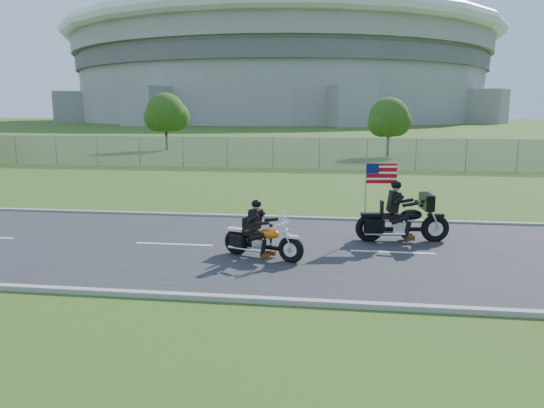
# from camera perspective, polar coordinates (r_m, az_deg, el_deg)

# --- Properties ---
(ground) EXTENTS (420.00, 420.00, 0.00)m
(ground) POSITION_cam_1_polar(r_m,az_deg,el_deg) (14.65, -3.02, -4.77)
(ground) COLOR #2F551A
(ground) RESTS_ON ground
(road) EXTENTS (120.00, 8.00, 0.04)m
(road) POSITION_cam_1_polar(r_m,az_deg,el_deg) (14.65, -3.02, -4.70)
(road) COLOR #28282B
(road) RESTS_ON ground
(curb_north) EXTENTS (120.00, 0.18, 0.12)m
(curb_north) POSITION_cam_1_polar(r_m,az_deg,el_deg) (18.53, -0.62, -1.43)
(curb_north) COLOR #9E9B93
(curb_north) RESTS_ON ground
(curb_south) EXTENTS (120.00, 0.18, 0.12)m
(curb_south) POSITION_cam_1_polar(r_m,az_deg,el_deg) (10.87, -7.17, -9.94)
(curb_south) COLOR #9E9B93
(curb_south) RESTS_ON ground
(fence) EXTENTS (60.00, 0.03, 2.00)m
(fence) POSITION_cam_1_polar(r_m,az_deg,el_deg) (34.87, -4.82, 5.56)
(fence) COLOR gray
(fence) RESTS_ON ground
(stadium) EXTENTS (140.40, 140.40, 29.20)m
(stadium) POSITION_cam_1_polar(r_m,az_deg,el_deg) (185.67, 1.03, 13.80)
(stadium) COLOR #A3A099
(stadium) RESTS_ON ground
(tree_fence_near) EXTENTS (3.52, 3.28, 4.75)m
(tree_fence_near) POSITION_cam_1_polar(r_m,az_deg,el_deg) (44.06, 12.50, 8.88)
(tree_fence_near) COLOR #382316
(tree_fence_near) RESTS_ON ground
(tree_fence_mid) EXTENTS (3.96, 3.69, 5.30)m
(tree_fence_mid) POSITION_cam_1_polar(r_m,az_deg,el_deg) (50.76, -11.30, 9.43)
(tree_fence_mid) COLOR #382316
(tree_fence_mid) RESTS_ON ground
(motorcycle_lead) EXTENTS (2.20, 1.07, 1.54)m
(motorcycle_lead) POSITION_cam_1_polar(r_m,az_deg,el_deg) (13.48, -1.13, -3.94)
(motorcycle_lead) COLOR black
(motorcycle_lead) RESTS_ON ground
(motorcycle_follow) EXTENTS (2.69, 0.96, 2.24)m
(motorcycle_follow) POSITION_cam_1_polar(r_m,az_deg,el_deg) (15.59, 13.82, -1.83)
(motorcycle_follow) COLOR black
(motorcycle_follow) RESTS_ON ground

